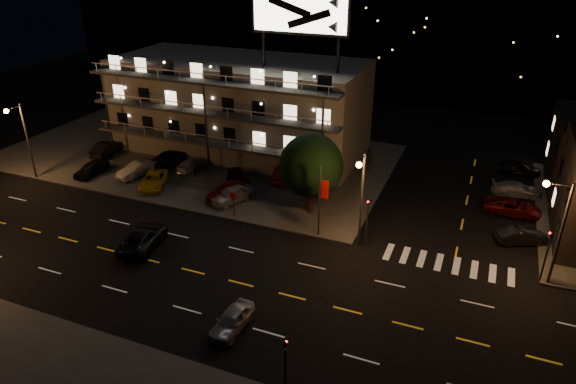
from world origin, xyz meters
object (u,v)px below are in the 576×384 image
at_px(lot_car_4, 232,194).
at_px(side_car_0, 522,236).
at_px(tree, 311,167).
at_px(lot_car_7, 193,164).
at_px(lot_car_2, 154,180).
at_px(road_car_west, 143,238).
at_px(road_car_east, 232,320).

bearing_deg(lot_car_4, side_car_0, 28.86).
distance_m(tree, lot_car_7, 15.93).
bearing_deg(side_car_0, lot_car_7, 62.68).
bearing_deg(lot_car_7, side_car_0, -178.54).
height_order(lot_car_4, side_car_0, lot_car_4).
distance_m(lot_car_2, lot_car_4, 8.74).
distance_m(tree, lot_car_2, 16.67).
relative_size(side_car_0, road_car_west, 0.75).
distance_m(road_car_east, road_car_west, 12.77).
distance_m(tree, side_car_0, 18.26).
bearing_deg(tree, lot_car_4, -173.48).
bearing_deg(lot_car_4, tree, 29.76).
bearing_deg(road_car_east, road_car_west, 154.67).
bearing_deg(side_car_0, road_car_west, 90.39).
xyz_separation_m(lot_car_2, road_car_west, (5.75, -9.56, -0.05)).
relative_size(lot_car_4, lot_car_7, 1.02).
height_order(lot_car_7, road_car_east, lot_car_7).
distance_m(tree, road_car_east, 16.90).
bearing_deg(side_car_0, tree, 72.64).
xyz_separation_m(lot_car_7, side_car_0, (32.65, -2.69, -0.09)).
bearing_deg(side_car_0, lot_car_4, 73.02).
bearing_deg(road_car_east, lot_car_4, 120.94).
height_order(tree, lot_car_2, tree).
xyz_separation_m(tree, lot_car_2, (-16.24, -0.81, -3.70)).
bearing_deg(lot_car_7, lot_car_2, 81.25).
distance_m(lot_car_4, lot_car_7, 9.01).
xyz_separation_m(tree, road_car_west, (-10.49, -10.37, -3.75)).
distance_m(side_car_0, road_car_east, 24.84).
bearing_deg(road_car_west, lot_car_4, -118.24).
relative_size(lot_car_2, road_car_east, 1.20).
height_order(tree, road_car_west, tree).
distance_m(tree, road_car_west, 15.22).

